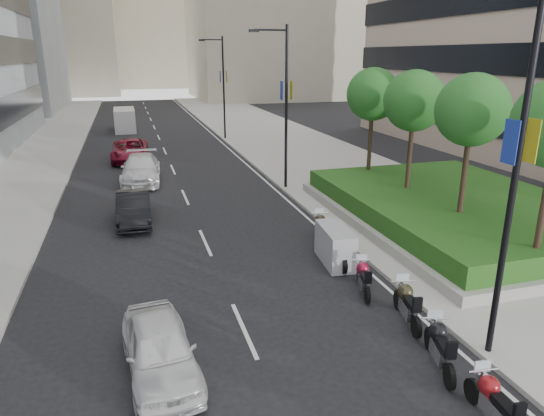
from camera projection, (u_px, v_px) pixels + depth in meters
name	position (u px, v px, depth m)	size (l,w,h in m)	color
ground	(353.00, 414.00, 10.53)	(160.00, 160.00, 0.00)	black
sidewalk_right	(295.00, 148.00, 40.36)	(10.00, 100.00, 0.15)	#9E9B93
sidewalk_left	(18.00, 163.00, 34.69)	(8.00, 100.00, 0.15)	#9E9B93
lane_edge	(232.00, 152.00, 38.95)	(0.12, 100.00, 0.01)	silver
lane_centre	(167.00, 155.00, 37.54)	(0.12, 100.00, 0.01)	silver
building_cream_left	(41.00, 2.00, 91.93)	(26.00, 24.00, 34.00)	#B7AD93
building_cream_centre	(144.00, 4.00, 115.02)	(30.00, 24.00, 38.00)	#B7AD93
planter	(457.00, 217.00, 22.27)	(10.00, 14.00, 0.40)	gray
hedge	(459.00, 204.00, 22.09)	(9.40, 13.40, 0.80)	#163D11
tree_1	(472.00, 111.00, 18.50)	(2.80, 2.80, 6.30)	#332319
tree_2	(414.00, 101.00, 22.16)	(2.80, 2.80, 6.30)	#332319
tree_3	(373.00, 95.00, 25.81)	(2.80, 2.80, 6.30)	#332319
lamp_post_0	(511.00, 165.00, 11.03)	(2.34, 0.45, 9.00)	black
lamp_post_1	(284.00, 100.00, 26.57)	(2.34, 0.45, 9.00)	black
lamp_post_2	(222.00, 83.00, 43.03)	(2.34, 0.45, 9.00)	black
motorcycle_1	(494.00, 403.00, 10.06)	(0.69, 2.08, 1.04)	black
motorcycle_2	(440.00, 346.00, 11.99)	(0.90, 2.12, 1.09)	black
motorcycle_3	(407.00, 304.00, 14.03)	(0.77, 2.14, 1.08)	black
motorcycle_4	(363.00, 278.00, 15.79)	(0.78, 1.91, 0.97)	black
motorcycle_5	(335.00, 246.00, 17.97)	(1.14, 2.42, 1.39)	black
motorcycle_6	(321.00, 228.00, 20.16)	(0.78, 2.15, 1.09)	black
car_a	(160.00, 349.00, 11.69)	(1.61, 3.99, 1.36)	silver
car_b	(134.00, 208.00, 22.37)	(1.50, 4.29, 1.41)	black
car_c	(141.00, 169.00, 29.60)	(2.25, 5.53, 1.60)	silver
car_d	(130.00, 150.00, 35.52)	(2.58, 5.60, 1.56)	maroon
delivery_van	(125.00, 121.00, 49.28)	(2.04, 5.29, 2.21)	silver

